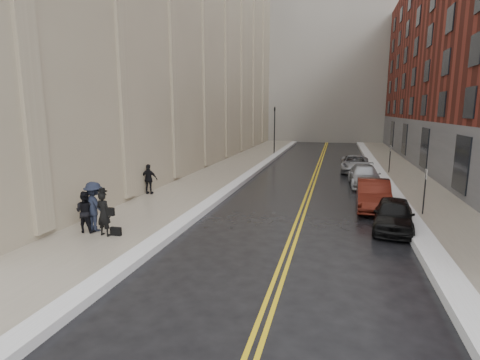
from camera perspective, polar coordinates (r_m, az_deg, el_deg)
The scene contains 19 objects.
ground at distance 11.86m, azimuth -6.45°, elevation -13.46°, with size 160.00×160.00×0.00m, color black.
sidewalk_left at distance 27.83m, azimuth -3.38°, elevation 0.76°, with size 4.00×64.00×0.15m, color gray.
sidewalk_right at distance 27.00m, azimuth 25.04°, elevation -0.54°, with size 3.00×64.00×0.15m, color gray.
lane_stripe_a at distance 26.58m, azimuth 10.88°, elevation -0.04°, with size 0.12×64.00×0.01m, color gold.
lane_stripe_b at distance 26.57m, azimuth 11.40°, elevation -0.07°, with size 0.12×64.00×0.01m, color gold.
snow_ridge_left at distance 27.21m, azimuth 1.23°, elevation 0.66°, with size 0.70×60.80×0.26m, color white.
snow_ridge_right at distance 26.70m, azimuth 21.16°, elevation -0.21°, with size 0.85×60.80×0.30m, color white.
tower_far_right at distance 78.65m, azimuth 23.33°, elevation 22.39°, with size 22.00×18.00×44.00m, color slate.
traffic_signal at distance 40.66m, azimuth 5.28°, elevation 8.10°, with size 0.18×0.15×5.20m.
parking_sign_near at distance 18.84m, azimuth 26.34°, elevation -1.12°, with size 0.06×0.35×2.23m.
parking_sign_far at distance 30.55m, azimuth 21.88°, elevation 3.32°, with size 0.06×0.35×2.23m.
car_black at distance 16.49m, azimuth 22.36°, elevation -4.89°, with size 1.52×3.78×1.29m, color black.
car_maroon at distance 19.61m, azimuth 19.64°, elevation -2.11°, with size 1.52×4.36×1.44m, color #4C150D.
car_silver_near at distance 25.35m, azimuth 18.44°, elevation 0.60°, with size 1.85×4.55×1.32m, color #A1A3A9.
car_silver_far at distance 30.94m, azimuth 17.13°, elevation 2.39°, with size 2.19×4.75×1.32m, color gray.
pedestrian_main at distance 14.97m, azimuth -20.04°, elevation -4.85°, with size 0.62×0.41×1.70m, color black.
pedestrian_a at distance 15.68m, azimuth -22.51°, elevation -4.48°, with size 0.79×0.61×1.62m, color black.
pedestrian_b at distance 15.66m, azimuth -21.32°, elevation -3.78°, with size 1.26×0.73×1.96m, color black.
pedestrian_c at distance 21.65m, azimuth -13.70°, elevation 0.12°, with size 0.99×0.41×1.70m, color black.
Camera 1 is at (3.95, -10.09, 4.82)m, focal length 28.00 mm.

